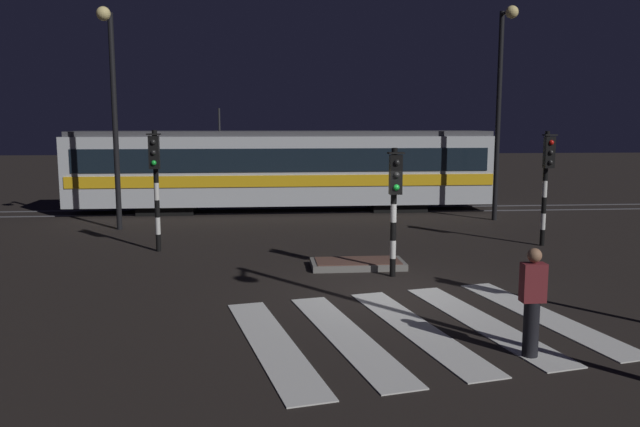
# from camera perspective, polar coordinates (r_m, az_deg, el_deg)

# --- Properties ---
(ground_plane) EXTENTS (120.00, 120.00, 0.00)m
(ground_plane) POSITION_cam_1_polar(r_m,az_deg,el_deg) (13.75, 6.12, -6.99)
(ground_plane) COLOR black
(rail_near) EXTENTS (80.00, 0.12, 0.03)m
(rail_near) POSITION_cam_1_polar(r_m,az_deg,el_deg) (25.36, 0.85, 0.08)
(rail_near) COLOR #59595E
(rail_near) RESTS_ON ground
(rail_far) EXTENTS (80.00, 0.12, 0.03)m
(rail_far) POSITION_cam_1_polar(r_m,az_deg,el_deg) (26.78, 0.52, 0.51)
(rail_far) COLOR #59595E
(rail_far) RESTS_ON ground
(crosswalk_zebra) EXTENTS (6.71, 5.86, 0.02)m
(crosswalk_zebra) POSITION_cam_1_polar(r_m,az_deg,el_deg) (11.40, 8.60, -10.18)
(crosswalk_zebra) COLOR silver
(crosswalk_zebra) RESTS_ON ground
(traffic_island) EXTENTS (2.32, 1.11, 0.18)m
(traffic_island) POSITION_cam_1_polar(r_m,az_deg,el_deg) (15.90, 3.40, -4.54)
(traffic_island) COLOR slate
(traffic_island) RESTS_ON ground
(traffic_light_median_centre) EXTENTS (0.36, 0.42, 3.01)m
(traffic_light_median_centre) POSITION_cam_1_polar(r_m,az_deg,el_deg) (14.65, 6.73, 1.84)
(traffic_light_median_centre) COLOR black
(traffic_light_median_centre) RESTS_ON ground
(traffic_light_corner_far_left) EXTENTS (0.36, 0.42, 3.38)m
(traffic_light_corner_far_left) POSITION_cam_1_polar(r_m,az_deg,el_deg) (18.03, -14.58, 3.61)
(traffic_light_corner_far_left) COLOR black
(traffic_light_corner_far_left) RESTS_ON ground
(traffic_light_corner_far_right) EXTENTS (0.36, 0.42, 3.34)m
(traffic_light_corner_far_right) POSITION_cam_1_polar(r_m,az_deg,el_deg) (19.42, 19.72, 3.63)
(traffic_light_corner_far_right) COLOR black
(traffic_light_corner_far_right) RESTS_ON ground
(street_lamp_trackside_right) EXTENTS (0.44, 1.21, 7.54)m
(street_lamp_trackside_right) POSITION_cam_1_polar(r_m,az_deg,el_deg) (23.97, 16.01, 10.65)
(street_lamp_trackside_right) COLOR black
(street_lamp_trackside_right) RESTS_ON ground
(street_lamp_trackside_left) EXTENTS (0.44, 1.21, 7.14)m
(street_lamp_trackside_left) POSITION_cam_1_polar(r_m,az_deg,el_deg) (22.00, -18.19, 10.24)
(street_lamp_trackside_left) COLOR black
(street_lamp_trackside_left) RESTS_ON ground
(tram) EXTENTS (17.07, 2.58, 4.15)m
(tram) POSITION_cam_1_polar(r_m,az_deg,el_deg) (25.76, -3.30, 4.07)
(tram) COLOR silver
(tram) RESTS_ON ground
(pedestrian_waiting_at_kerb) EXTENTS (0.36, 0.24, 1.71)m
(pedestrian_waiting_at_kerb) POSITION_cam_1_polar(r_m,az_deg,el_deg) (10.27, 18.53, -7.54)
(pedestrian_waiting_at_kerb) COLOR black
(pedestrian_waiting_at_kerb) RESTS_ON ground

